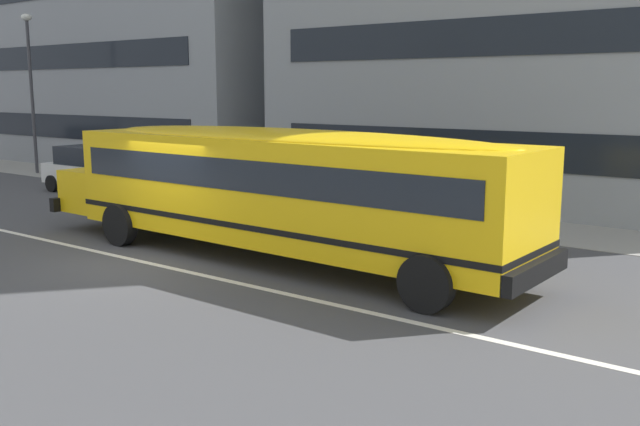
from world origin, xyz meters
The scene contains 6 objects.
ground_plane centered at (0.00, 0.00, 0.00)m, with size 400.00×400.00×0.00m, color #424244.
sidewalk_far centered at (0.00, 8.41, 0.01)m, with size 120.00×3.00×0.01m, color gray.
lane_centreline centered at (0.00, 0.00, 0.00)m, with size 110.00×0.16×0.01m, color silver.
school_bus centered at (2.14, 1.89, 1.68)m, with size 12.71×3.16×2.83m.
parked_car_white_under_tree centered at (-9.73, 5.70, 0.84)m, with size 3.92×1.92×1.64m.
street_lamp centered at (-16.66, 7.71, 4.31)m, with size 0.44×0.44×6.80m.
Camera 1 is at (11.78, -9.41, 3.64)m, focal length 39.48 mm.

